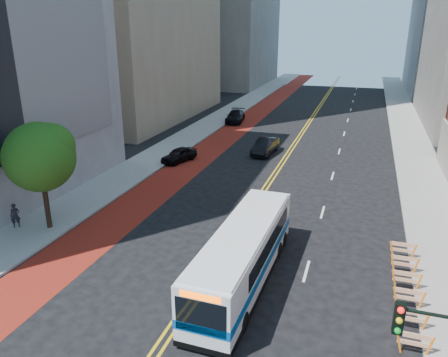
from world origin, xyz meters
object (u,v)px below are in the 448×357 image
Objects in this scene: car_a at (179,155)px; car_c at (235,116)px; car_b at (265,146)px; pedestrian at (15,216)px; transit_bus at (244,254)px; street_tree at (41,154)px.

car_c is at bearing 108.72° from car_a.
car_b is at bearing 54.10° from car_a.
car_b is 0.91× the size of car_c.
transit_bus is at bearing -46.71° from pedestrian.
street_tree reaches higher than car_a.
car_a is (1.94, 15.71, -4.25)m from street_tree.
transit_bus is 23.14m from car_b.
car_b reaches higher than car_c.
transit_bus is 2.33× the size of car_b.
street_tree is at bearing -100.89° from car_c.
street_tree is 34.44m from car_c.
car_c is at bearing 41.75° from pedestrian.
transit_bus is at bearing -80.38° from car_c.
car_b is at bearing 66.42° from street_tree.
car_c is 3.32× the size of pedestrian.
car_c is (0.00, 18.42, 0.09)m from car_a.
car_b is (-4.10, 22.76, -0.79)m from transit_bus.
car_a is (-11.22, 17.71, -0.91)m from transit_bus.
street_tree is at bearing -22.75° from pedestrian.
car_c is (-7.12, 13.37, -0.02)m from car_b.
car_a is at bearing -97.63° from car_c.
pedestrian is (-3.95, -34.82, 0.18)m from car_c.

